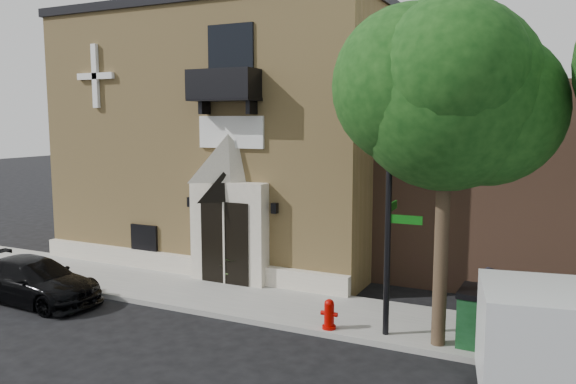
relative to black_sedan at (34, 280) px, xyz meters
name	(u,v)px	position (x,y,z in m)	size (l,w,h in m)	color
ground	(208,317)	(5.31, 1.09, -0.64)	(120.00, 120.00, 0.00)	black
sidewalk	(267,303)	(6.31, 2.59, -0.56)	(42.00, 3.00, 0.15)	gray
church	(253,136)	(2.32, 9.04, 4.00)	(12.20, 11.01, 9.30)	tan
street_tree_left	(447,93)	(11.34, 1.44, 5.23)	(4.97, 4.38, 7.77)	#38281C
black_sedan	(34,280)	(0.00, 0.00, 0.00)	(1.79, 4.39, 1.28)	black
street_sign	(389,221)	(10.07, 1.63, 2.28)	(0.87, 0.87, 5.49)	black
fire_hydrant	(329,314)	(8.69, 1.36, -0.12)	(0.43, 0.34, 0.75)	#9E0300
dumpster	(504,320)	(12.69, 1.94, 0.17)	(2.01, 1.19, 1.29)	#0E3616
planter	(231,270)	(4.42, 3.77, -0.09)	(0.72, 0.63, 0.80)	#4C7136
pedestrian_near	(487,302)	(12.25, 2.44, 0.37)	(0.63, 0.41, 1.72)	black
pedestrian_far	(562,320)	(13.84, 2.04, 0.33)	(0.80, 0.62, 1.64)	#2D251D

